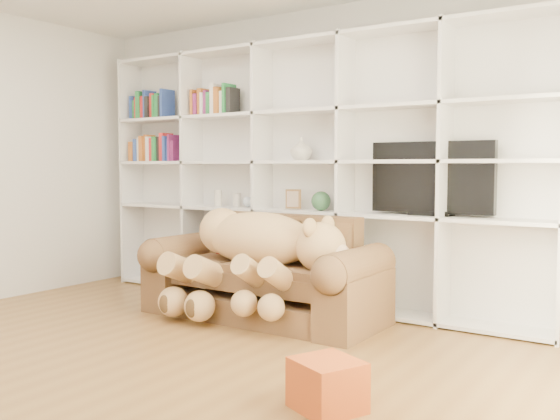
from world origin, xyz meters
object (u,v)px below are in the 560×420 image
Objects in this scene: sofa at (265,279)px; teddy_bear at (254,250)px; gift_box at (327,385)px; tv at (432,179)px.

teddy_bear is (0.01, -0.17, 0.27)m from sofa.
sofa is at bearing 134.27° from gift_box.
tv is at bearing 36.82° from teddy_bear.
tv reaches higher than gift_box.
tv is at bearing 96.16° from gift_box.
gift_box is 2.34m from tv.
sofa is 1.59m from tv.
teddy_bear reaches higher than gift_box.
gift_box is at bearing -83.84° from tv.
sofa is 2.04m from gift_box.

